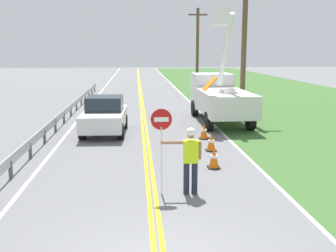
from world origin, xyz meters
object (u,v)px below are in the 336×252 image
(traffic_cone_lead, at_px, (214,158))
(traffic_cone_mid, at_px, (211,142))
(oncoming_sedan_nearest, at_px, (105,115))
(stop_sign_paddle, at_px, (161,132))
(utility_pole_mid, at_px, (197,48))
(traffic_cone_tail, at_px, (204,131))
(flagger_worker, at_px, (190,156))
(utility_bucket_truck, at_px, (219,95))
(utility_pole_near, at_px, (244,47))

(traffic_cone_lead, bearing_deg, traffic_cone_mid, 81.63)
(oncoming_sedan_nearest, distance_m, traffic_cone_mid, 5.68)
(stop_sign_paddle, xyz_separation_m, utility_pole_mid, (5.21, 27.78, 2.28))
(oncoming_sedan_nearest, bearing_deg, traffic_cone_tail, -19.46)
(flagger_worker, distance_m, traffic_cone_mid, 4.81)
(flagger_worker, relative_size, traffic_cone_mid, 2.61)
(oncoming_sedan_nearest, bearing_deg, utility_bucket_truck, 24.69)
(utility_pole_mid, bearing_deg, utility_pole_near, -90.08)
(utility_bucket_truck, bearing_deg, utility_pole_mid, 85.24)
(traffic_cone_mid, bearing_deg, utility_pole_near, 66.14)
(stop_sign_paddle, bearing_deg, traffic_cone_tail, 70.93)
(stop_sign_paddle, distance_m, traffic_cone_tail, 7.11)
(oncoming_sedan_nearest, distance_m, traffic_cone_lead, 7.13)
(utility_pole_near, distance_m, traffic_cone_lead, 10.25)
(utility_bucket_truck, height_order, oncoming_sedan_nearest, utility_bucket_truck)
(utility_bucket_truck, xyz_separation_m, oncoming_sedan_nearest, (-5.92, -2.72, -0.59))
(stop_sign_paddle, relative_size, oncoming_sedan_nearest, 0.56)
(oncoming_sedan_nearest, distance_m, utility_pole_near, 8.53)
(utility_pole_near, bearing_deg, traffic_cone_mid, -113.86)
(stop_sign_paddle, height_order, traffic_cone_mid, stop_sign_paddle)
(utility_bucket_truck, distance_m, utility_pole_near, 2.90)
(utility_bucket_truck, relative_size, traffic_cone_mid, 9.76)
(oncoming_sedan_nearest, xyz_separation_m, utility_pole_mid, (7.33, 19.64, 3.15))
(oncoming_sedan_nearest, bearing_deg, traffic_cone_mid, -40.26)
(flagger_worker, relative_size, oncoming_sedan_nearest, 0.44)
(oncoming_sedan_nearest, bearing_deg, utility_pole_mid, 69.53)
(oncoming_sedan_nearest, relative_size, traffic_cone_lead, 5.96)
(oncoming_sedan_nearest, distance_m, utility_pole_mid, 21.20)
(flagger_worker, relative_size, stop_sign_paddle, 0.78)
(utility_pole_mid, xyz_separation_m, traffic_cone_tail, (-2.93, -21.19, -3.65))
(stop_sign_paddle, height_order, oncoming_sedan_nearest, stop_sign_paddle)
(oncoming_sedan_nearest, bearing_deg, flagger_worker, -70.60)
(flagger_worker, xyz_separation_m, traffic_cone_lead, (1.10, 2.30, -0.71))
(oncoming_sedan_nearest, relative_size, traffic_cone_mid, 5.96)
(utility_bucket_truck, xyz_separation_m, utility_pole_near, (1.39, 0.38, 2.52))
(utility_pole_mid, height_order, traffic_cone_mid, utility_pole_mid)
(utility_bucket_truck, relative_size, traffic_cone_lead, 9.76)
(utility_pole_near, height_order, traffic_cone_lead, utility_pole_near)
(utility_bucket_truck, height_order, traffic_cone_tail, utility_bucket_truck)
(utility_bucket_truck, height_order, utility_pole_near, utility_pole_near)
(utility_bucket_truck, bearing_deg, traffic_cone_mid, -104.12)
(utility_bucket_truck, distance_m, traffic_cone_mid, 6.67)
(traffic_cone_lead, distance_m, traffic_cone_mid, 2.26)
(utility_pole_mid, bearing_deg, traffic_cone_lead, -97.46)
(flagger_worker, bearing_deg, traffic_cone_mid, 72.46)
(utility_bucket_truck, distance_m, traffic_cone_lead, 8.89)
(stop_sign_paddle, bearing_deg, oncoming_sedan_nearest, 104.56)
(stop_sign_paddle, height_order, utility_bucket_truck, utility_bucket_truck)
(utility_pole_near, distance_m, traffic_cone_mid, 8.23)
(flagger_worker, bearing_deg, traffic_cone_lead, 64.35)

